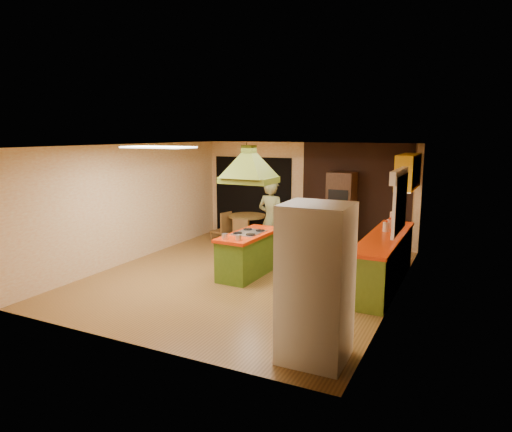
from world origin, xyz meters
The scene contains 21 objects.
ground centered at (0.00, 0.00, 0.00)m, with size 6.50×6.50×0.00m, color olive.
room_walls centered at (0.00, 0.00, 1.25)m, with size 5.50×6.50×6.50m.
ceiling_plane centered at (0.00, 0.00, 2.50)m, with size 6.50×6.50×0.00m, color silver.
brick_panel centered at (1.25, 3.23, 1.25)m, with size 2.64×0.03×2.50m, color #381E14.
nook_opening centered at (-1.50, 3.23, 1.05)m, with size 2.20×0.03×2.10m, color black.
right_counter centered at (2.45, 0.60, 0.46)m, with size 0.62×3.05×0.92m.
upper_cabinets centered at (2.57, 2.20, 1.95)m, with size 0.34×1.40×0.70m, color yellow.
window_right centered at (2.70, 0.40, 1.77)m, with size 0.12×1.35×1.06m.
fluor_panel centered at (-1.10, -1.20, 2.48)m, with size 1.20×0.60×0.03m, color white.
kitchen_island centered at (-0.03, 0.11, 0.42)m, with size 0.71×1.66×0.84m.
range_hood centered at (-0.03, 0.11, 2.25)m, with size 0.99×0.72×0.79m.
man centered at (-0.08, 1.28, 0.88)m, with size 0.64×0.42×1.76m, color brown.
refrigerator centered at (2.22, -2.56, 0.96)m, with size 0.79×0.75×1.92m, color white.
wall_oven centered at (1.00, 2.95, 0.91)m, with size 0.62×0.62×1.82m.
dining_table centered at (-1.27, 2.44, 0.49)m, with size 0.93×0.93×0.70m.
chair_left centered at (-1.97, 2.34, 0.38)m, with size 0.41×0.41×0.76m, color brown, non-canonical shape.
chair_near centered at (-1.02, 1.79, 0.38)m, with size 0.41×0.41×0.75m, color brown, non-canonical shape.
pendant_lamp centered at (-1.27, 2.44, 1.90)m, with size 0.35×0.35×0.23m, color #FF9E3F.
canister_large centered at (2.40, 1.80, 1.04)m, with size 0.16×0.16×0.24m, color beige.
canister_medium centered at (2.40, 0.97, 1.01)m, with size 0.12×0.12×0.17m, color beige.
canister_small centered at (2.40, 1.34, 1.00)m, with size 0.12×0.12×0.16m, color beige.
Camera 1 is at (3.86, -7.55, 2.72)m, focal length 32.00 mm.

